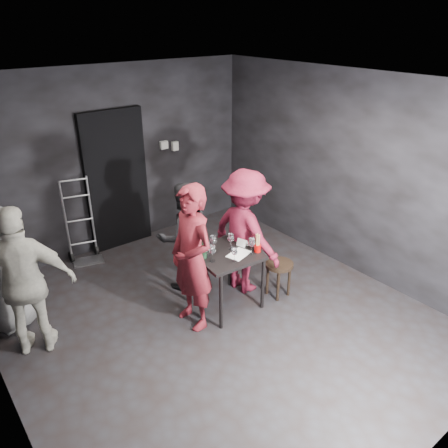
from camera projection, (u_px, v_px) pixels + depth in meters
floor at (215, 319)px, 5.22m from camera, size 4.50×5.00×0.02m
ceiling at (213, 85)px, 4.05m from camera, size 4.50×5.00×0.02m
wall_back at (113, 160)px, 6.41m from camera, size 4.50×0.04×2.70m
wall_front at (442, 342)px, 2.86m from camera, size 4.50×0.04×2.70m
wall_right at (348, 174)px, 5.88m from camera, size 0.04×5.00×2.70m
doorway at (117, 181)px, 6.50m from camera, size 0.95×0.10×2.10m
wallbox_upper at (164, 145)px, 6.81m from camera, size 0.12×0.06×0.12m
wallbox_lower at (175, 146)px, 6.94m from camera, size 0.10×0.06×0.14m
hand_truck at (84, 246)px, 6.39m from camera, size 0.42×0.35×1.26m
tasting_table at (226, 260)px, 5.20m from camera, size 0.72×0.72×0.75m
stool at (279, 269)px, 5.52m from camera, size 0.36×0.36×0.47m
server_red at (192, 249)px, 4.76m from camera, size 0.50×0.73×1.96m
woman_black at (184, 238)px, 5.58m from camera, size 0.75×0.51×1.42m
man_maroon at (245, 227)px, 5.45m from camera, size 0.63×1.19×1.78m
bystander_cream at (24, 275)px, 4.38m from camera, size 1.21×0.95×1.86m
bystander_grey at (5, 269)px, 4.82m from camera, size 0.83×0.65×1.49m
tasting_mat at (239, 254)px, 5.11m from camera, size 0.32×0.26×0.00m
wine_glass_a at (212, 253)px, 4.93m from camera, size 0.10×0.10×0.22m
wine_glass_b at (207, 248)px, 5.03m from camera, size 0.10×0.10×0.20m
wine_glass_c at (213, 243)px, 5.14m from camera, size 0.11×0.11×0.22m
wine_glass_d at (234, 254)px, 4.94m from camera, size 0.09×0.09×0.18m
wine_glass_e at (252, 245)px, 5.08m from camera, size 0.11×0.11×0.22m
wine_glass_f at (231, 241)px, 5.19m from camera, size 0.10×0.10×0.22m
wine_bottle at (203, 248)px, 5.00m from camera, size 0.07×0.07×0.31m
breadstick_cup at (258, 243)px, 5.13m from camera, size 0.08×0.08×0.25m
reserved_card at (241, 243)px, 5.27m from camera, size 0.10×0.14×0.09m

